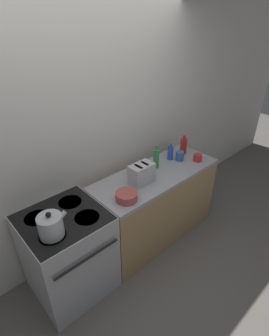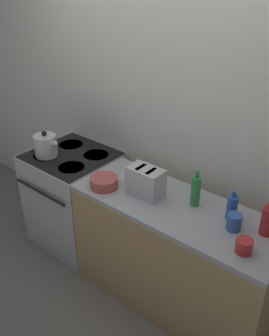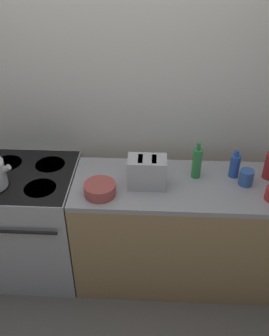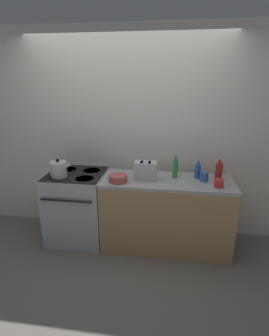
{
  "view_description": "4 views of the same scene",
  "coord_description": "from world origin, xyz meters",
  "px_view_note": "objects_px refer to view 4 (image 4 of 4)",
  "views": [
    {
      "loc": [
        -1.27,
        -1.34,
        2.39
      ],
      "look_at": [
        0.29,
        0.38,
        1.01
      ],
      "focal_mm": 28.0,
      "sensor_mm": 36.0,
      "label": 1
    },
    {
      "loc": [
        1.65,
        -1.5,
        2.37
      ],
      "look_at": [
        0.12,
        0.34,
        1.02
      ],
      "focal_mm": 40.0,
      "sensor_mm": 36.0,
      "label": 2
    },
    {
      "loc": [
        0.3,
        -1.74,
        2.41
      ],
      "look_at": [
        0.2,
        0.3,
        1.0
      ],
      "focal_mm": 40.0,
      "sensor_mm": 36.0,
      "label": 3
    },
    {
      "loc": [
        0.56,
        -2.55,
        1.99
      ],
      "look_at": [
        0.15,
        0.29,
        1.01
      ],
      "focal_mm": 28.0,
      "sensor_mm": 36.0,
      "label": 4
    }
  ],
  "objects_px": {
    "bottle_blue": "(198,171)",
    "cup_red": "(219,183)",
    "cup_blue": "(204,177)",
    "stove": "(78,205)",
    "toaster": "(146,171)",
    "kettle": "(59,169)",
    "bottle_red": "(219,171)",
    "bowl": "(118,178)",
    "bottle_green": "(175,168)"
  },
  "relations": [
    {
      "from": "stove",
      "to": "bottle_red",
      "type": "relative_size",
      "value": 3.76
    },
    {
      "from": "bottle_green",
      "to": "toaster",
      "type": "bearing_deg",
      "value": -160.93
    },
    {
      "from": "toaster",
      "to": "bowl",
      "type": "height_order",
      "value": "toaster"
    },
    {
      "from": "toaster",
      "to": "bottle_blue",
      "type": "xyz_separation_m",
      "value": [
        0.6,
        0.13,
        -0.02
      ]
    },
    {
      "from": "cup_red",
      "to": "bottle_blue",
      "type": "bearing_deg",
      "value": 130.2
    },
    {
      "from": "cup_red",
      "to": "cup_blue",
      "type": "distance_m",
      "value": 0.21
    },
    {
      "from": "bottle_blue",
      "to": "bottle_red",
      "type": "bearing_deg",
      "value": -1.21
    },
    {
      "from": "bottle_green",
      "to": "kettle",
      "type": "bearing_deg",
      "value": -172.52
    },
    {
      "from": "stove",
      "to": "kettle",
      "type": "relative_size",
      "value": 3.67
    },
    {
      "from": "bottle_green",
      "to": "bottle_red",
      "type": "bearing_deg",
      "value": 1.52
    },
    {
      "from": "cup_blue",
      "to": "stove",
      "type": "bearing_deg",
      "value": 178.9
    },
    {
      "from": "cup_blue",
      "to": "bowl",
      "type": "relative_size",
      "value": 0.53
    },
    {
      "from": "bowl",
      "to": "bottle_green",
      "type": "bearing_deg",
      "value": 19.77
    },
    {
      "from": "cup_red",
      "to": "bowl",
      "type": "relative_size",
      "value": 0.48
    },
    {
      "from": "bowl",
      "to": "cup_red",
      "type": "bearing_deg",
      "value": 0.18
    },
    {
      "from": "kettle",
      "to": "stove",
      "type": "bearing_deg",
      "value": 41.12
    },
    {
      "from": "cup_blue",
      "to": "bottle_blue",
      "type": "bearing_deg",
      "value": 125.45
    },
    {
      "from": "stove",
      "to": "cup_blue",
      "type": "xyz_separation_m",
      "value": [
        1.53,
        -0.03,
        0.49
      ]
    },
    {
      "from": "toaster",
      "to": "bowl",
      "type": "relative_size",
      "value": 1.22
    },
    {
      "from": "kettle",
      "to": "bottle_red",
      "type": "relative_size",
      "value": 1.03
    },
    {
      "from": "bottle_blue",
      "to": "cup_blue",
      "type": "distance_m",
      "value": 0.12
    },
    {
      "from": "bottle_green",
      "to": "cup_red",
      "type": "height_order",
      "value": "bottle_green"
    },
    {
      "from": "kettle",
      "to": "bottle_blue",
      "type": "height_order",
      "value": "kettle"
    },
    {
      "from": "stove",
      "to": "cup_red",
      "type": "bearing_deg",
      "value": -6.19
    },
    {
      "from": "toaster",
      "to": "cup_red",
      "type": "bearing_deg",
      "value": -7.74
    },
    {
      "from": "kettle",
      "to": "bottle_red",
      "type": "height_order",
      "value": "bottle_red"
    },
    {
      "from": "bottle_blue",
      "to": "cup_red",
      "type": "xyz_separation_m",
      "value": [
        0.21,
        -0.24,
        -0.04
      ]
    },
    {
      "from": "bowl",
      "to": "stove",
      "type": "bearing_deg",
      "value": 162.0
    },
    {
      "from": "cup_blue",
      "to": "toaster",
      "type": "bearing_deg",
      "value": -176.3
    },
    {
      "from": "toaster",
      "to": "bottle_green",
      "type": "xyz_separation_m",
      "value": [
        0.34,
        0.12,
        0.01
      ]
    },
    {
      "from": "stove",
      "to": "toaster",
      "type": "xyz_separation_m",
      "value": [
        0.87,
        -0.07,
        0.54
      ]
    },
    {
      "from": "bottle_blue",
      "to": "cup_red",
      "type": "bearing_deg",
      "value": -49.8
    },
    {
      "from": "stove",
      "to": "bottle_green",
      "type": "height_order",
      "value": "bottle_green"
    },
    {
      "from": "toaster",
      "to": "bottle_blue",
      "type": "relative_size",
      "value": 1.23
    },
    {
      "from": "cup_blue",
      "to": "bowl",
      "type": "height_order",
      "value": "cup_blue"
    },
    {
      "from": "toaster",
      "to": "cup_red",
      "type": "height_order",
      "value": "toaster"
    },
    {
      "from": "cup_red",
      "to": "bowl",
      "type": "xyz_separation_m",
      "value": [
        -1.1,
        -0.0,
        -0.0
      ]
    },
    {
      "from": "stove",
      "to": "bottle_blue",
      "type": "bearing_deg",
      "value": 2.43
    },
    {
      "from": "bottle_red",
      "to": "cup_blue",
      "type": "bearing_deg",
      "value": -153.19
    },
    {
      "from": "bottle_blue",
      "to": "bowl",
      "type": "xyz_separation_m",
      "value": [
        -0.9,
        -0.25,
        -0.05
      ]
    },
    {
      "from": "toaster",
      "to": "cup_red",
      "type": "distance_m",
      "value": 0.81
    },
    {
      "from": "bottle_green",
      "to": "cup_blue",
      "type": "bearing_deg",
      "value": -12.65
    },
    {
      "from": "bottle_red",
      "to": "kettle",
      "type": "bearing_deg",
      "value": -174.11
    },
    {
      "from": "bottle_red",
      "to": "cup_red",
      "type": "xyz_separation_m",
      "value": [
        -0.03,
        -0.24,
        -0.06
      ]
    },
    {
      "from": "toaster",
      "to": "cup_blue",
      "type": "distance_m",
      "value": 0.66
    },
    {
      "from": "toaster",
      "to": "bottle_blue",
      "type": "bearing_deg",
      "value": 12.67
    },
    {
      "from": "bottle_blue",
      "to": "bowl",
      "type": "relative_size",
      "value": 0.99
    },
    {
      "from": "bottle_red",
      "to": "cup_blue",
      "type": "distance_m",
      "value": 0.2
    },
    {
      "from": "stove",
      "to": "bottle_green",
      "type": "relative_size",
      "value": 3.3
    },
    {
      "from": "bottle_red",
      "to": "cup_red",
      "type": "bearing_deg",
      "value": -97.33
    }
  ]
}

